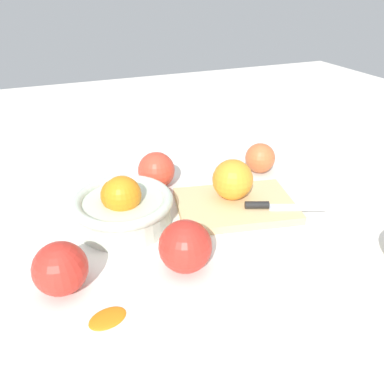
{
  "coord_description": "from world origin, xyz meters",
  "views": [
    {
      "loc": [
        -0.23,
        -0.49,
        0.4
      ],
      "look_at": [
        0.0,
        0.08,
        0.04
      ],
      "focal_mm": 35.01,
      "sensor_mm": 36.0,
      "label": 1
    }
  ],
  "objects": [
    {
      "name": "ground_plane",
      "position": [
        0.0,
        0.0,
        0.0
      ],
      "size": [
        2.4,
        2.4,
        0.0
      ],
      "primitive_type": "plane",
      "color": "silver"
    },
    {
      "name": "bowl",
      "position": [
        -0.13,
        0.08,
        0.04
      ],
      "size": [
        0.18,
        0.18,
        0.1
      ],
      "color": "beige",
      "rests_on": "ground_plane"
    },
    {
      "name": "cutting_board",
      "position": [
        0.08,
        0.05,
        0.01
      ],
      "size": [
        0.25,
        0.19,
        0.02
      ],
      "primitive_type": "cube",
      "rotation": [
        0.0,
        0.0,
        -0.2
      ],
      "color": "#DBB77F",
      "rests_on": "ground_plane"
    },
    {
      "name": "orange_on_board",
      "position": [
        0.08,
        0.07,
        0.06
      ],
      "size": [
        0.08,
        0.08,
        0.08
      ],
      "primitive_type": "sphere",
      "color": "orange",
      "rests_on": "cutting_board"
    },
    {
      "name": "knife",
      "position": [
        0.14,
        0.01,
        0.02
      ],
      "size": [
        0.15,
        0.07,
        0.01
      ],
      "color": "silver",
      "rests_on": "cutting_board"
    },
    {
      "name": "apple_back_right",
      "position": [
        0.21,
        0.18,
        0.03
      ],
      "size": [
        0.07,
        0.07,
        0.07
      ],
      "primitive_type": "sphere",
      "color": "#CC6638",
      "rests_on": "ground_plane"
    },
    {
      "name": "apple_front_left",
      "position": [
        -0.07,
        -0.07,
        0.04
      ],
      "size": [
        0.08,
        0.08,
        0.08
      ],
      "primitive_type": "sphere",
      "color": "red",
      "rests_on": "ground_plane"
    },
    {
      "name": "apple_front_left_2",
      "position": [
        -0.25,
        -0.05,
        0.04
      ],
      "size": [
        0.08,
        0.08,
        0.08
      ],
      "primitive_type": "sphere",
      "color": "red",
      "rests_on": "ground_plane"
    },
    {
      "name": "apple_back_left",
      "position": [
        -0.03,
        0.2,
        0.04
      ],
      "size": [
        0.08,
        0.08,
        0.08
      ],
      "primitive_type": "sphere",
      "color": "#D6422D",
      "rests_on": "ground_plane"
    },
    {
      "name": "citrus_peel",
      "position": [
        -0.2,
        -0.13,
        0.0
      ],
      "size": [
        0.06,
        0.05,
        0.01
      ],
      "primitive_type": "ellipsoid",
      "rotation": [
        0.0,
        0.0,
        3.35
      ],
      "color": "orange",
      "rests_on": "ground_plane"
    }
  ]
}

